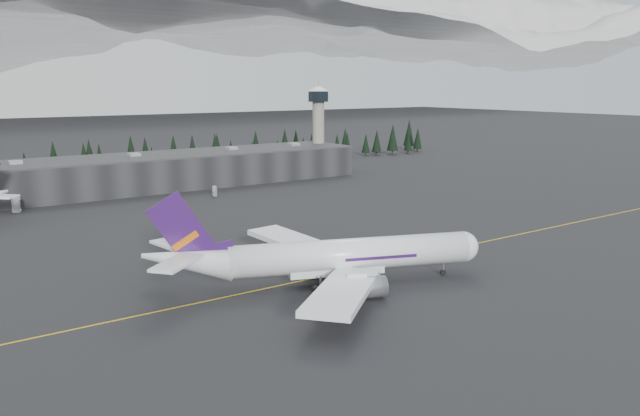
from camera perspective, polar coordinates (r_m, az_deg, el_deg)
ground at (r=138.38m, az=4.79°, el=-4.98°), size 1400.00×1400.00×0.00m
taxiline at (r=136.91m, az=5.32°, el=-5.17°), size 400.00×0.40×0.02m
terminal at (r=244.44m, az=-14.32°, el=3.31°), size 160.00×30.00×12.60m
control_tower at (r=280.65m, az=-0.15°, el=8.15°), size 10.00×10.00×37.70m
treeline at (r=278.97m, az=-17.07°, el=4.35°), size 360.00×20.00×15.00m
jet_main at (r=121.51m, az=0.16°, el=-4.51°), size 65.06×58.11×19.82m
gse_vehicle_a at (r=211.17m, az=-26.01°, el=-0.22°), size 3.90×5.94×1.52m
gse_vehicle_b at (r=220.29m, az=-9.56°, el=1.18°), size 4.33×3.39×1.38m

